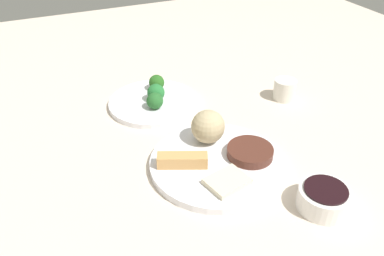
# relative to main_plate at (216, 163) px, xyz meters

# --- Properties ---
(tabletop) EXTENTS (2.20, 2.20, 0.02)m
(tabletop) POSITION_rel_main_plate_xyz_m (-0.05, -0.01, -0.02)
(tabletop) COLOR beige
(tabletop) RESTS_ON ground
(main_plate) EXTENTS (0.28, 0.28, 0.02)m
(main_plate) POSITION_rel_main_plate_xyz_m (0.00, 0.00, 0.00)
(main_plate) COLOR white
(main_plate) RESTS_ON tabletop
(rice_scoop) EXTENTS (0.07, 0.07, 0.07)m
(rice_scoop) POSITION_rel_main_plate_xyz_m (-0.07, 0.01, 0.05)
(rice_scoop) COLOR tan
(rice_scoop) RESTS_ON main_plate
(spring_roll) EXTENTS (0.07, 0.10, 0.03)m
(spring_roll) POSITION_rel_main_plate_xyz_m (-0.01, -0.07, 0.02)
(spring_roll) COLOR tan
(spring_roll) RESTS_ON main_plate
(crab_rangoon_wonton) EXTENTS (0.08, 0.09, 0.01)m
(crab_rangoon_wonton) POSITION_rel_main_plate_xyz_m (0.07, -0.01, 0.01)
(crab_rangoon_wonton) COLOR beige
(crab_rangoon_wonton) RESTS_ON main_plate
(stir_fry_heap) EXTENTS (0.10, 0.10, 0.02)m
(stir_fry_heap) POSITION_rel_main_plate_xyz_m (0.01, 0.07, 0.02)
(stir_fry_heap) COLOR #50281E
(stir_fry_heap) RESTS_ON main_plate
(broccoli_plate) EXTENTS (0.23, 0.23, 0.01)m
(broccoli_plate) POSITION_rel_main_plate_xyz_m (-0.29, -0.04, -0.00)
(broccoli_plate) COLOR white
(broccoli_plate) RESTS_ON tabletop
(broccoli_floret_0) EXTENTS (0.04, 0.04, 0.04)m
(broccoli_floret_0) POSITION_rel_main_plate_xyz_m (-0.34, -0.01, 0.03)
(broccoli_floret_0) COLOR #27601E
(broccoli_floret_0) RESTS_ON broccoli_plate
(broccoli_floret_1) EXTENTS (0.04, 0.04, 0.04)m
(broccoli_floret_1) POSITION_rel_main_plate_xyz_m (-0.25, -0.05, 0.03)
(broccoli_floret_1) COLOR #256129
(broccoli_floret_1) RESTS_ON broccoli_plate
(broccoli_floret_2) EXTENTS (0.05, 0.05, 0.05)m
(broccoli_floret_2) POSITION_rel_main_plate_xyz_m (-0.29, -0.03, 0.03)
(broccoli_floret_2) COLOR #267133
(broccoli_floret_2) RESTS_ON broccoli_plate
(soy_sauce_bowl) EXTENTS (0.10, 0.10, 0.04)m
(soy_sauce_bowl) POSITION_rel_main_plate_xyz_m (0.18, 0.13, 0.01)
(soy_sauce_bowl) COLOR white
(soy_sauce_bowl) RESTS_ON tabletop
(soy_sauce_bowl_liquid) EXTENTS (0.08, 0.08, 0.00)m
(soy_sauce_bowl_liquid) POSITION_rel_main_plate_xyz_m (0.18, 0.13, 0.04)
(soy_sauce_bowl_liquid) COLOR black
(soy_sauce_bowl_liquid) RESTS_ON soy_sauce_bowl
(teacup) EXTENTS (0.06, 0.06, 0.06)m
(teacup) POSITION_rel_main_plate_xyz_m (-0.18, 0.30, 0.02)
(teacup) COLOR silver
(teacup) RESTS_ON tabletop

